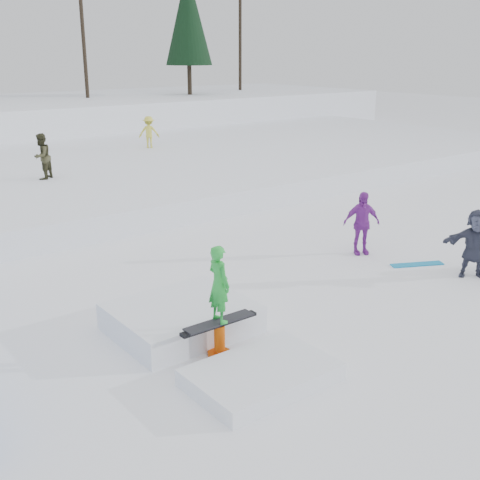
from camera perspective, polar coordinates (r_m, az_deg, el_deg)
ground at (r=12.72m, az=3.73°, el=-7.30°), size 120.00×120.00×0.00m
snow_midrise at (r=26.27m, az=-19.95°, el=5.62°), size 50.00×18.00×0.80m
treeline at (r=39.49m, az=-18.01°, el=19.76°), size 40.24×4.22×10.50m
walker_olive at (r=23.39m, az=-18.29°, el=7.53°), size 1.03×1.00×1.68m
walker_ygreen at (r=30.03m, az=-8.62°, el=10.08°), size 1.13×1.01×1.52m
spectator_purple at (r=16.64m, az=11.44°, el=1.59°), size 1.10×0.85×1.74m
spectator_dark at (r=15.70m, az=21.37°, el=-0.32°), size 1.45×1.48×1.70m
loose_board_teal at (r=16.34m, az=16.44°, el=-2.23°), size 1.38×0.87×0.03m
jib_rail_feature at (r=11.51m, az=-3.65°, el=-8.42°), size 2.60×4.40×2.11m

